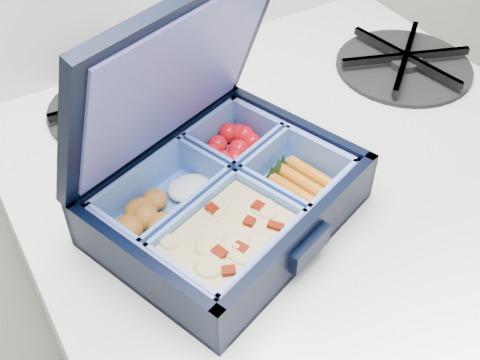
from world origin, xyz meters
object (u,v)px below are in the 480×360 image
stove (273,352)px  fork (239,117)px  burner_grate (405,60)px  bento_box (227,200)px

stove → fork: fork is taller
fork → stove: bearing=-47.1°
stove → burner_grate: bearing=13.3°
stove → bento_box: bento_box is taller
stove → bento_box: bearing=-151.1°
bento_box → fork: (0.09, 0.13, -0.03)m
bento_box → burner_grate: size_ratio=1.35×
bento_box → burner_grate: bearing=-0.9°
bento_box → fork: bearing=35.5°
bento_box → fork: bento_box is taller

